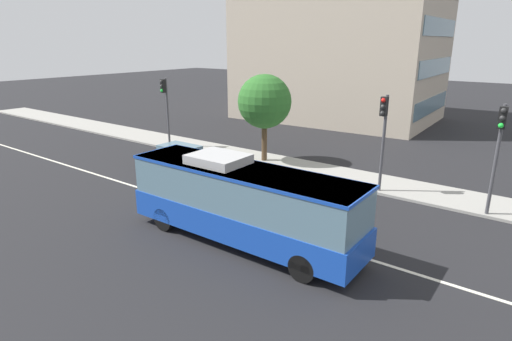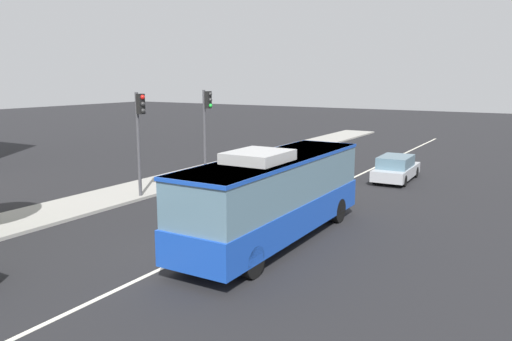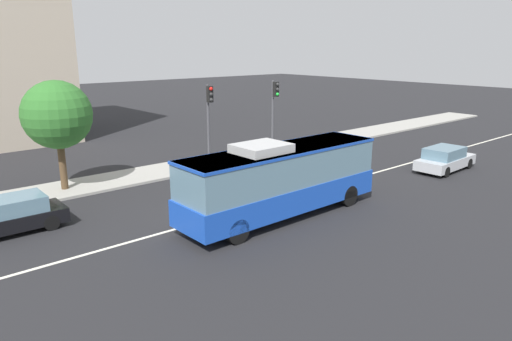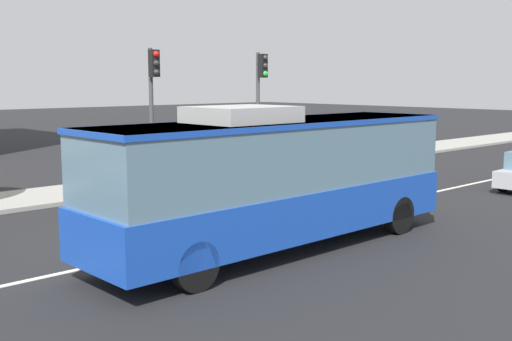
% 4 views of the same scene
% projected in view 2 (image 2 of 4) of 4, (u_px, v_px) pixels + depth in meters
% --- Properties ---
extents(ground_plane, '(160.00, 160.00, 0.00)m').
position_uv_depth(ground_plane, '(192.00, 254.00, 16.93)').
color(ground_plane, black).
extents(sidewalk_kerb, '(80.00, 3.24, 0.14)m').
position_uv_depth(sidewalk_kerb, '(35.00, 217.00, 21.23)').
color(sidewalk_kerb, '#9E9B93').
rests_on(sidewalk_kerb, ground_plane).
extents(lane_centre_line, '(76.00, 0.16, 0.01)m').
position_uv_depth(lane_centre_line, '(192.00, 254.00, 16.93)').
color(lane_centre_line, silver).
rests_on(lane_centre_line, ground_plane).
extents(transit_bus, '(10.02, 2.58, 3.46)m').
position_uv_depth(transit_bus, '(275.00, 192.00, 18.03)').
color(transit_bus, '#1947B7').
rests_on(transit_bus, ground_plane).
extents(sedan_silver, '(4.56, 1.96, 1.46)m').
position_uv_depth(sedan_silver, '(396.00, 168.00, 28.87)').
color(sedan_silver, '#B7BABF').
rests_on(sedan_silver, ground_plane).
extents(traffic_light_near_corner, '(0.34, 0.62, 5.20)m').
position_uv_depth(traffic_light_near_corner, '(140.00, 127.00, 24.05)').
color(traffic_light_near_corner, '#47474C').
rests_on(traffic_light_near_corner, ground_plane).
extents(traffic_light_mid_block, '(0.33, 0.62, 5.20)m').
position_uv_depth(traffic_light_mid_block, '(207.00, 119.00, 28.36)').
color(traffic_light_mid_block, '#47474C').
rests_on(traffic_light_mid_block, ground_plane).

